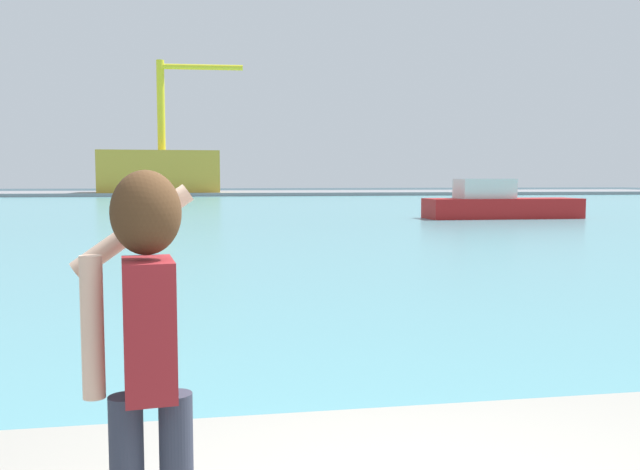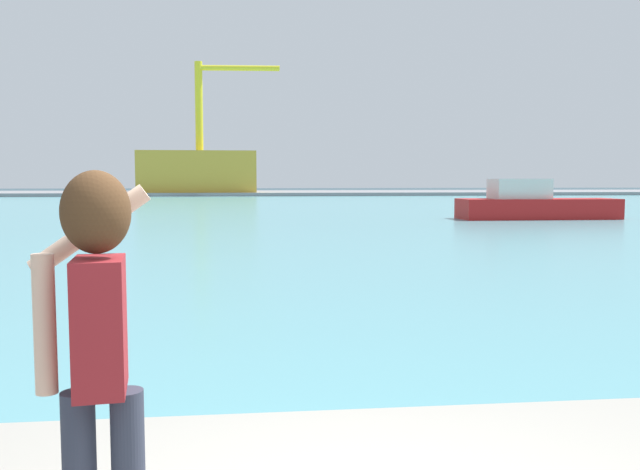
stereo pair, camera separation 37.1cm
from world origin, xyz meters
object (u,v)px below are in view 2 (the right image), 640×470
object	(u,v)px
boat_moored	(534,205)
port_crane	(209,114)
person_photographer	(98,333)
warehouse_left	(199,172)

from	to	relation	value
boat_moored	port_crane	bearing A→B (deg)	110.84
port_crane	person_photographer	bearing A→B (deg)	-87.40
person_photographer	port_crane	xyz separation A→B (m)	(-3.93, 86.48, 9.22)
person_photographer	boat_moored	distance (m)	35.70
person_photographer	port_crane	size ratio (longest dim) A/B	0.10
person_photographer	warehouse_left	size ratio (longest dim) A/B	0.11
warehouse_left	person_photographer	bearing A→B (deg)	-86.49
boat_moored	port_crane	world-z (taller)	port_crane
warehouse_left	boat_moored	bearing A→B (deg)	-68.86
boat_moored	warehouse_left	size ratio (longest dim) A/B	0.56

